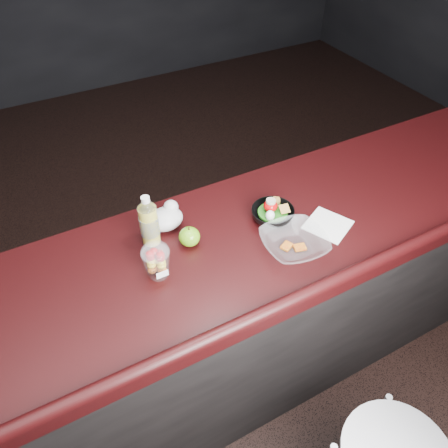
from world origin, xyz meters
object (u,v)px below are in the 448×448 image
Objects in this scene: snack_bowl at (272,214)px; lemonade_bottle at (149,224)px; green_apple at (189,237)px; fruit_cup at (156,260)px; takeout_bowl at (294,243)px.

lemonade_bottle is at bearing 166.45° from snack_bowl.
snack_bowl reaches higher than green_apple.
green_apple is at bearing 27.65° from fruit_cup.
takeout_bowl is (0.33, -0.21, -0.01)m from green_apple.
snack_bowl is at bearing -5.31° from green_apple.
green_apple reaches higher than takeout_bowl.
lemonade_bottle reaches higher than green_apple.
fruit_cup is 1.69× the size of green_apple.
fruit_cup is 0.53× the size of takeout_bowl.
lemonade_bottle is at bearing 146.58° from green_apple.
takeout_bowl is (0.50, -0.12, -0.04)m from fruit_cup.
snack_bowl is at bearing 84.56° from takeout_bowl.
snack_bowl reaches higher than takeout_bowl.
lemonade_bottle is 0.49m from snack_bowl.
fruit_cup reaches higher than takeout_bowl.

